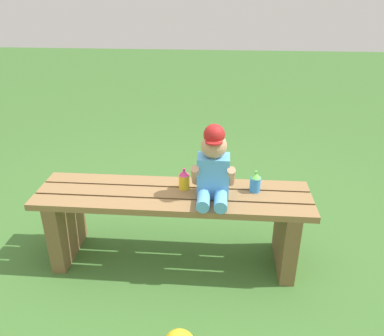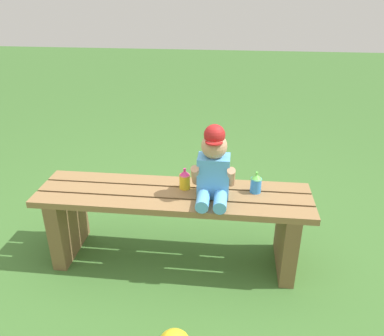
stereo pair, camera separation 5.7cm
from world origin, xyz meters
TOP-DOWN VIEW (x-y plane):
  - ground_plane at (0.00, 0.00)m, footprint 16.00×16.00m
  - park_bench at (0.00, 0.00)m, footprint 1.52×0.39m
  - child_figure at (0.22, -0.02)m, footprint 0.23×0.27m
  - sippy_cup_left at (0.06, 0.05)m, footprint 0.06×0.06m
  - sippy_cup_right at (0.45, 0.05)m, footprint 0.06×0.06m

SIDE VIEW (x-z plane):
  - ground_plane at x=0.00m, z-range 0.00..0.00m
  - park_bench at x=0.00m, z-range 0.08..0.53m
  - sippy_cup_left at x=0.06m, z-range 0.45..0.57m
  - sippy_cup_right at x=0.45m, z-range 0.45..0.57m
  - child_figure at x=0.22m, z-range 0.43..0.83m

